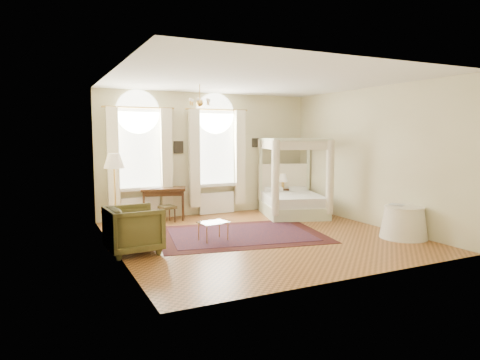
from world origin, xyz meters
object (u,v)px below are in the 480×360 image
object	(u,v)px
coffee_table	(213,224)
floor_lamp	(114,165)
canopy_bed	(293,198)
armchair	(134,229)
writing_desk	(164,192)
side_table	(404,222)
nightstand	(282,199)
stool	(167,208)

from	to	relation	value
coffee_table	floor_lamp	world-z (taller)	floor_lamp
canopy_bed	armchair	bearing A→B (deg)	-158.17
writing_desk	coffee_table	xyz separation A→B (m)	(0.30, -2.62, -0.35)
canopy_bed	armchair	world-z (taller)	canopy_bed
armchair	side_table	size ratio (longest dim) A/B	0.97
canopy_bed	side_table	xyz separation A→B (m)	(0.73, -3.18, -0.14)
armchair	coffee_table	distance (m)	1.67
nightstand	side_table	distance (m)	4.15
writing_desk	stool	xyz separation A→B (m)	(-0.02, -0.36, -0.36)
side_table	floor_lamp	bearing A→B (deg)	148.76
stool	side_table	distance (m)	5.53
stool	floor_lamp	world-z (taller)	floor_lamp
stool	side_table	xyz separation A→B (m)	(4.05, -3.76, -0.01)
coffee_table	nightstand	bearing A→B (deg)	38.92
armchair	floor_lamp	xyz separation A→B (m)	(0.00, 1.96, 1.07)
nightstand	stool	xyz separation A→B (m)	(-3.56, -0.36, 0.04)
canopy_bed	writing_desk	xyz separation A→B (m)	(-3.31, 0.94, 0.23)
canopy_bed	nightstand	size ratio (longest dim) A/B	3.67
nightstand	writing_desk	distance (m)	3.56
floor_lamp	side_table	bearing A→B (deg)	-31.24
stool	writing_desk	bearing A→B (deg)	87.21
armchair	coffee_table	world-z (taller)	armchair
writing_desk	floor_lamp	distance (m)	1.79
canopy_bed	coffee_table	world-z (taller)	canopy_bed
nightstand	writing_desk	bearing A→B (deg)	180.00
stool	floor_lamp	size ratio (longest dim) A/B	0.25
armchair	writing_desk	bearing A→B (deg)	-29.43
stool	side_table	size ratio (longest dim) A/B	0.44
armchair	floor_lamp	bearing A→B (deg)	-3.68
floor_lamp	side_table	size ratio (longest dim) A/B	1.78
nightstand	side_table	size ratio (longest dim) A/B	0.63
writing_desk	coffee_table	distance (m)	2.66
writing_desk	nightstand	bearing A→B (deg)	0.00
canopy_bed	nightstand	distance (m)	0.98
writing_desk	stool	size ratio (longest dim) A/B	2.83
canopy_bed	armchair	distance (m)	5.02
nightstand	stool	bearing A→B (deg)	-174.24
stool	armchair	bearing A→B (deg)	-118.63
writing_desk	floor_lamp	xyz separation A→B (m)	(-1.35, -0.85, 0.80)
canopy_bed	writing_desk	bearing A→B (deg)	164.12
nightstand	floor_lamp	world-z (taller)	floor_lamp
writing_desk	stool	bearing A→B (deg)	-92.79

